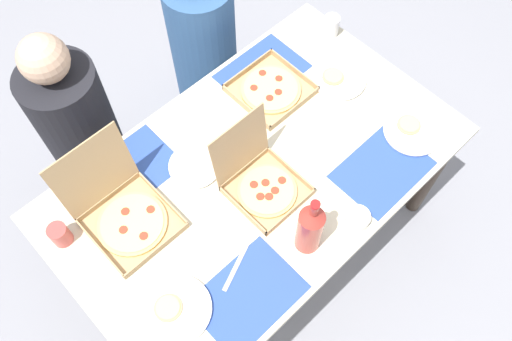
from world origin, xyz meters
The scene contains 21 objects.
ground_plane centered at (0.00, 0.00, 0.00)m, with size 6.00×6.00×0.00m, color gray.
dining_table centered at (0.00, 0.00, 0.64)m, with size 1.59×0.97×0.74m.
placemat_near_left centered at (-0.36, -0.34, 0.74)m, with size 0.36×0.26×0.00m, color #2D4C9E.
placemat_near_right centered at (0.36, -0.34, 0.74)m, with size 0.36×0.26×0.00m, color #2D4C9E.
placemat_far_left centered at (-0.36, 0.34, 0.74)m, with size 0.36×0.26×0.00m, color #2D4C9E.
placemat_far_right centered at (0.36, 0.34, 0.74)m, with size 0.36×0.26×0.00m, color #2D4C9E.
pizza_box_edge_far centered at (-0.48, 0.18, 0.79)m, with size 0.29×0.34×0.32m.
pizza_box_corner_right centered at (-0.03, -0.06, 0.78)m, with size 0.26×0.29×0.29m.
pizza_box_corner_left centered at (0.31, 0.23, 0.75)m, with size 0.29×0.29×0.04m.
plate_near_left centered at (0.57, -0.30, 0.75)m, with size 0.23×0.23×0.03m.
plate_far_right centered at (-0.16, 0.17, 0.75)m, with size 0.20×0.20×0.02m.
plate_near_right centered at (0.56, 0.08, 0.75)m, with size 0.23×0.23×0.03m.
plate_middle centered at (-0.57, -0.20, 0.75)m, with size 0.24×0.24×0.03m.
soda_bottle centered at (-0.07, -0.34, 0.87)m, with size 0.09×0.09×0.32m.
cup_clear_right centered at (-0.70, 0.27, 0.78)m, with size 0.07×0.07×0.09m, color #BF4742.
cup_red centered at (0.73, 0.28, 0.79)m, with size 0.07×0.07×0.10m, color silver.
condiment_bowl centered at (0.12, -0.41, 0.76)m, with size 0.09×0.09×0.05m, color white.
fork_by_near_left centered at (0.33, -0.11, 0.74)m, with size 0.19×0.02×0.01m, color #B7B7BC.
fork_by_far_left centered at (-0.32, -0.23, 0.74)m, with size 0.19×0.02×0.01m, color #B7B7BC.
diner_left_seat centered at (-0.36, 0.75, 0.51)m, with size 0.32×0.32×1.14m.
diner_right_seat centered at (0.36, 0.75, 0.51)m, with size 0.32×0.32×1.13m.
Camera 1 is at (-0.68, -0.72, 2.53)m, focal length 37.13 mm.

